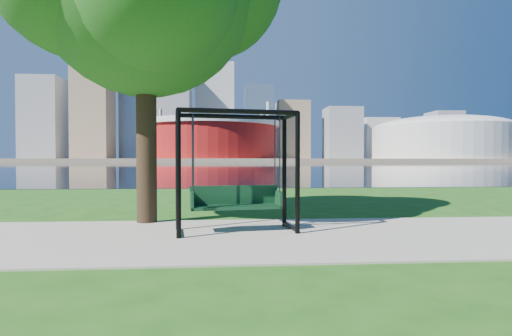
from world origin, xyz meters
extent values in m
plane|color=#1E5114|center=(0.00, 0.00, 0.00)|extent=(900.00, 900.00, 0.00)
cube|color=#9E937F|center=(0.00, -0.50, 0.01)|extent=(120.00, 4.00, 0.03)
cube|color=black|center=(0.00, 102.00, 0.01)|extent=(900.00, 180.00, 0.02)
cube|color=#937F60|center=(0.00, 306.00, 1.00)|extent=(900.00, 228.00, 2.00)
cylinder|color=maroon|center=(-10.00, 235.00, 13.00)|extent=(80.00, 80.00, 22.00)
cylinder|color=silver|center=(-10.00, 235.00, 22.50)|extent=(83.00, 83.00, 3.00)
cylinder|color=silver|center=(22.91, 254.00, 18.00)|extent=(2.00, 2.00, 32.00)
cylinder|color=silver|center=(-42.91, 254.00, 18.00)|extent=(2.00, 2.00, 32.00)
cylinder|color=silver|center=(-42.91, 216.00, 18.00)|extent=(2.00, 2.00, 32.00)
cylinder|color=silver|center=(22.91, 216.00, 18.00)|extent=(2.00, 2.00, 32.00)
cylinder|color=beige|center=(135.00, 235.00, 12.00)|extent=(84.00, 84.00, 20.00)
ellipsoid|color=beige|center=(135.00, 235.00, 21.00)|extent=(84.00, 84.00, 15.12)
cube|color=gray|center=(-140.00, 310.00, 33.00)|extent=(28.00, 28.00, 62.00)
cube|color=#998466|center=(-100.00, 300.00, 46.00)|extent=(26.00, 26.00, 88.00)
cube|color=slate|center=(-70.00, 325.00, 49.50)|extent=(30.00, 24.00, 95.00)
cube|color=gray|center=(-40.00, 305.00, 38.00)|extent=(24.00, 24.00, 72.00)
cube|color=silver|center=(-10.00, 335.00, 42.00)|extent=(32.00, 28.00, 80.00)
cube|color=slate|center=(25.00, 310.00, 31.00)|extent=(22.00, 22.00, 58.00)
cube|color=#998466|center=(55.00, 325.00, 26.00)|extent=(26.00, 26.00, 48.00)
cube|color=gray|center=(95.00, 315.00, 23.00)|extent=(28.00, 24.00, 42.00)
cube|color=silver|center=(135.00, 340.00, 20.00)|extent=(30.00, 26.00, 36.00)
cube|color=gray|center=(185.00, 320.00, 22.00)|extent=(24.00, 24.00, 40.00)
cube|color=#998466|center=(225.00, 335.00, 18.00)|extent=(26.00, 26.00, 32.00)
sphere|color=#998466|center=(-100.00, 300.00, 93.50)|extent=(10.00, 10.00, 10.00)
cylinder|color=black|center=(-1.64, -0.62, 1.16)|extent=(0.10, 0.10, 2.32)
cylinder|color=black|center=(0.56, -0.33, 1.16)|extent=(0.10, 0.10, 2.32)
cylinder|color=black|center=(-1.76, 0.28, 1.16)|extent=(0.10, 0.10, 2.32)
cylinder|color=black|center=(0.44, 0.58, 1.16)|extent=(0.10, 0.10, 2.32)
cylinder|color=black|center=(-0.54, -0.47, 2.32)|extent=(2.21, 0.39, 0.09)
cylinder|color=black|center=(-0.66, 0.43, 2.32)|extent=(2.21, 0.39, 0.09)
cylinder|color=black|center=(-1.70, -0.17, 2.32)|extent=(0.21, 0.91, 0.09)
cylinder|color=black|center=(-1.70, -0.17, 0.08)|extent=(0.19, 0.91, 0.07)
cylinder|color=black|center=(0.50, 0.13, 2.32)|extent=(0.21, 0.91, 0.09)
cylinder|color=black|center=(0.50, 0.13, 0.08)|extent=(0.19, 0.91, 0.07)
cube|color=black|center=(-0.60, -0.02, 0.51)|extent=(1.81, 0.69, 0.06)
cube|color=black|center=(-0.63, 0.17, 0.73)|extent=(1.76, 0.28, 0.38)
cube|color=black|center=(-1.45, -0.14, 0.65)|extent=(0.11, 0.46, 0.34)
cube|color=black|center=(0.25, 0.09, 0.65)|extent=(0.11, 0.46, 0.34)
cylinder|color=#2D2C31|center=(-1.40, -0.32, 1.54)|extent=(0.03, 0.03, 1.46)
cylinder|color=#2D2C31|center=(0.25, -0.10, 1.54)|extent=(0.03, 0.03, 1.46)
cylinder|color=#2D2C31|center=(-1.45, 0.05, 1.54)|extent=(0.03, 0.03, 1.46)
cylinder|color=#2D2C31|center=(0.20, 0.27, 1.54)|extent=(0.03, 0.03, 1.46)
cylinder|color=black|center=(-2.58, 1.32, 2.24)|extent=(0.45, 0.45, 4.48)
camera|label=1|loc=(-0.80, -7.81, 1.44)|focal=28.00mm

